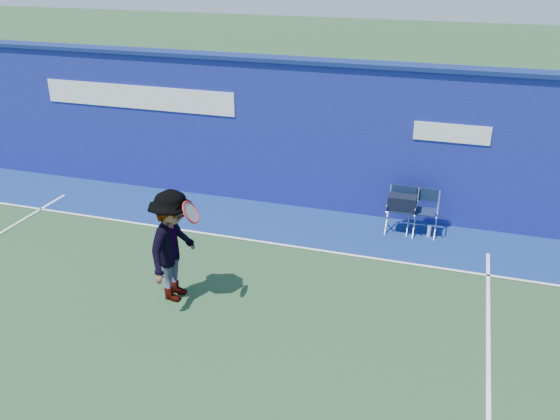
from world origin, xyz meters
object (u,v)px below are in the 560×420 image
(directors_chair_left, at_px, (401,215))
(directors_chair_right, at_px, (422,221))
(tennis_player, at_px, (173,246))
(water_bottle, at_px, (429,231))

(directors_chair_left, height_order, directors_chair_right, directors_chair_left)
(tennis_player, bearing_deg, water_bottle, 42.80)
(directors_chair_right, height_order, tennis_player, tennis_player)
(water_bottle, bearing_deg, directors_chair_left, 174.92)
(directors_chair_right, height_order, water_bottle, directors_chair_right)
(directors_chair_right, relative_size, water_bottle, 3.80)
(directors_chair_right, relative_size, tennis_player, 0.48)
(tennis_player, bearing_deg, directors_chair_right, 44.95)
(directors_chair_right, bearing_deg, directors_chair_left, -171.28)
(directors_chair_left, bearing_deg, water_bottle, -5.08)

